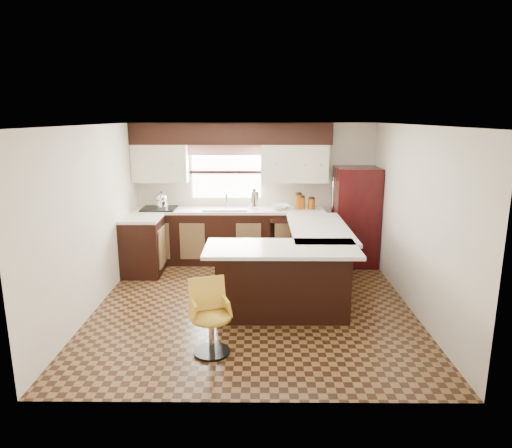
{
  "coord_description": "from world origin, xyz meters",
  "views": [
    {
      "loc": [
        0.08,
        -5.82,
        2.51
      ],
      "look_at": [
        0.03,
        0.45,
        1.02
      ],
      "focal_mm": 32.0,
      "sensor_mm": 36.0,
      "label": 1
    }
  ],
  "objects_px": {
    "peninsula_long": "(315,259)",
    "peninsula_return": "(282,282)",
    "refrigerator": "(355,216)",
    "bar_chair": "(211,318)"
  },
  "relations": [
    {
      "from": "peninsula_long",
      "to": "peninsula_return",
      "type": "xyz_separation_m",
      "value": [
        -0.53,
        -0.97,
        0.0
      ]
    },
    {
      "from": "peninsula_long",
      "to": "bar_chair",
      "type": "relative_size",
      "value": 2.4
    },
    {
      "from": "peninsula_long",
      "to": "peninsula_return",
      "type": "height_order",
      "value": "same"
    },
    {
      "from": "peninsula_return",
      "to": "refrigerator",
      "type": "relative_size",
      "value": 0.98
    },
    {
      "from": "peninsula_long",
      "to": "bar_chair",
      "type": "height_order",
      "value": "peninsula_long"
    },
    {
      "from": "refrigerator",
      "to": "bar_chair",
      "type": "xyz_separation_m",
      "value": [
        -2.15,
        -3.12,
        -0.43
      ]
    },
    {
      "from": "refrigerator",
      "to": "peninsula_long",
      "type": "bearing_deg",
      "value": -125.0
    },
    {
      "from": "peninsula_long",
      "to": "refrigerator",
      "type": "relative_size",
      "value": 1.16
    },
    {
      "from": "peninsula_long",
      "to": "refrigerator",
      "type": "bearing_deg",
      "value": 55.0
    },
    {
      "from": "refrigerator",
      "to": "bar_chair",
      "type": "relative_size",
      "value": 2.07
    }
  ]
}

